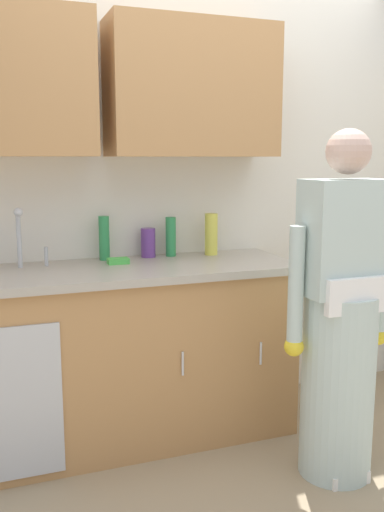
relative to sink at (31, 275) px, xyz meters
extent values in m
plane|color=#998466|center=(0.94, -0.71, -0.93)|extent=(9.00, 9.00, 0.00)
cube|color=silver|center=(0.94, 0.34, 0.42)|extent=(4.80, 0.10, 2.70)
cube|color=#B27F4C|center=(0.89, 0.12, 0.92)|extent=(0.91, 0.34, 0.70)
cube|color=#B27F4C|center=(0.39, -0.01, -0.48)|extent=(1.90, 0.60, 0.90)
cylinder|color=silver|center=(0.68, -0.32, -0.43)|extent=(0.01, 0.01, 0.12)
cylinder|color=silver|center=(1.11, -0.32, -0.43)|extent=(0.01, 0.01, 0.12)
cube|color=#A8A093|center=(0.39, -0.01, -0.01)|extent=(1.96, 0.66, 0.04)
cube|color=#B7BABF|center=(0.00, -0.01, -0.01)|extent=(0.50, 0.36, 0.03)
cylinder|color=#B7BABF|center=(-0.04, 0.14, 0.16)|extent=(0.02, 0.02, 0.30)
sphere|color=#B7BABF|center=(-0.04, 0.08, 0.30)|extent=(0.04, 0.04, 0.04)
cylinder|color=#B7BABF|center=(0.09, 0.14, 0.06)|extent=(0.02, 0.02, 0.10)
cube|color=white|center=(1.32, -0.71, -0.90)|extent=(0.20, 0.26, 0.06)
cylinder|color=#B2C6C1|center=(1.32, -0.69, -0.49)|extent=(0.34, 0.34, 0.88)
cube|color=#B2C6C1|center=(1.32, -0.69, 0.21)|extent=(0.38, 0.22, 0.52)
sphere|color=#C9A391|center=(1.32, -0.69, 0.59)|extent=(0.20, 0.20, 0.20)
cube|color=white|center=(1.32, -0.81, -0.03)|extent=(0.32, 0.04, 0.16)
cylinder|color=#B2C6C1|center=(1.09, -0.67, 0.00)|extent=(0.07, 0.07, 0.55)
sphere|color=yellow|center=(1.09, -0.67, -0.28)|extent=(0.09, 0.09, 0.09)
cylinder|color=#B2C6C1|center=(1.55, -0.67, 0.00)|extent=(0.07, 0.07, 0.55)
sphere|color=yellow|center=(1.55, -0.67, -0.28)|extent=(0.09, 0.09, 0.09)
cylinder|color=#66388C|center=(0.66, 0.22, 0.10)|extent=(0.08, 0.08, 0.16)
cylinder|color=#2D8C4C|center=(0.79, 0.21, 0.13)|extent=(0.06, 0.06, 0.22)
cylinder|color=#D8D14C|center=(1.02, 0.17, 0.13)|extent=(0.07, 0.07, 0.24)
cylinder|color=#2D8C4C|center=(0.41, 0.22, 0.14)|extent=(0.06, 0.06, 0.24)
cube|color=#4CBF4C|center=(0.45, 0.08, 0.03)|extent=(0.11, 0.07, 0.03)
camera|label=1|loc=(-0.18, -2.80, 0.57)|focal=39.41mm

